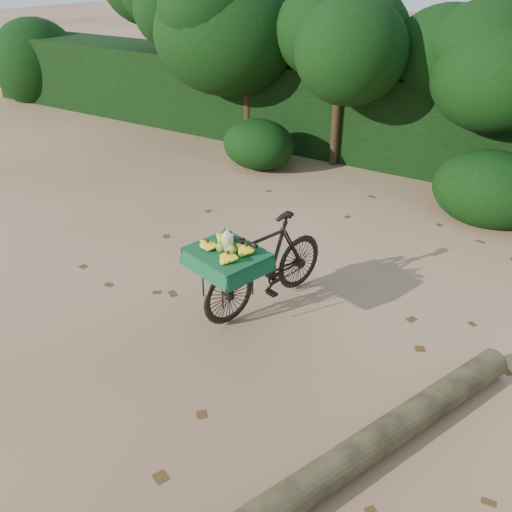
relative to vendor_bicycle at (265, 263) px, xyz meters
The scene contains 7 objects.
ground 0.67m from the vendor_bicycle, 23.13° to the right, with size 80.00×80.00×0.00m, color tan.
vendor_bicycle is the anchor object (origin of this frame).
fallen_log 2.64m from the vendor_bicycle, 40.73° to the right, with size 0.29×0.29×4.06m, color brown.
hedge_backdrop 6.19m from the vendor_bicycle, 87.33° to the left, with size 26.00×1.80×1.80m, color black.
tree_row 5.57m from the vendor_bicycle, 93.85° to the left, with size 14.50×2.00×4.00m, color black, non-canonical shape.
bush_clumps 4.25m from the vendor_bicycle, 79.31° to the left, with size 8.80×1.70×0.90m, color black, non-canonical shape.
leaf_litter 0.84m from the vendor_bicycle, 61.29° to the left, with size 7.00×7.30×0.01m, color #4F3115, non-canonical shape.
Camera 1 is at (2.67, -4.74, 3.87)m, focal length 38.00 mm.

